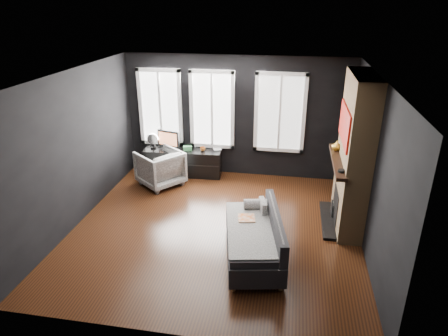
% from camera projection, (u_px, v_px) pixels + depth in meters
% --- Properties ---
extents(floor, '(5.00, 5.00, 0.00)m').
position_uv_depth(floor, '(216.00, 228.00, 7.14)').
color(floor, black).
rests_on(floor, ground).
extents(ceiling, '(5.00, 5.00, 0.00)m').
position_uv_depth(ceiling, '(214.00, 76.00, 6.08)').
color(ceiling, white).
rests_on(ceiling, ground).
extents(wall_back, '(5.00, 0.02, 2.70)m').
position_uv_depth(wall_back, '(237.00, 117.00, 8.87)').
color(wall_back, black).
rests_on(wall_back, ground).
extents(wall_left, '(0.02, 5.00, 2.70)m').
position_uv_depth(wall_left, '(75.00, 149.00, 7.00)').
color(wall_left, black).
rests_on(wall_left, ground).
extents(wall_right, '(0.02, 5.00, 2.70)m').
position_uv_depth(wall_right, '(372.00, 168.00, 6.21)').
color(wall_right, black).
rests_on(wall_right, ground).
extents(windows, '(4.00, 0.16, 1.76)m').
position_uv_depth(windows, '(216.00, 70.00, 8.50)').
color(windows, white).
rests_on(windows, wall_back).
extents(fireplace, '(0.70, 1.62, 2.70)m').
position_uv_depth(fireplace, '(354.00, 154.00, 6.78)').
color(fireplace, '#93724C').
rests_on(fireplace, floor).
extents(sofa, '(1.21, 1.92, 0.77)m').
position_uv_depth(sofa, '(253.00, 236.00, 6.21)').
color(sofa, black).
rests_on(sofa, floor).
extents(stripe_pillow, '(0.16, 0.34, 0.33)m').
position_uv_depth(stripe_pillow, '(263.00, 209.00, 6.63)').
color(stripe_pillow, gray).
rests_on(stripe_pillow, sofa).
extents(armchair, '(1.14, 1.15, 0.86)m').
position_uv_depth(armchair, '(160.00, 166.00, 8.65)').
color(armchair, white).
rests_on(armchair, floor).
extents(media_console, '(1.79, 0.64, 0.61)m').
position_uv_depth(media_console, '(183.00, 161.00, 9.24)').
color(media_console, black).
rests_on(media_console, floor).
extents(monitor, '(0.56, 0.25, 0.49)m').
position_uv_depth(monitor, '(168.00, 139.00, 9.05)').
color(monitor, black).
rests_on(monitor, media_console).
extents(desk_fan, '(0.26, 0.26, 0.37)m').
position_uv_depth(desk_fan, '(153.00, 141.00, 9.11)').
color(desk_fan, '#A0A0A0').
rests_on(desk_fan, media_console).
extents(mug, '(0.13, 0.11, 0.12)m').
position_uv_depth(mug, '(203.00, 148.00, 9.00)').
color(mug, '#C86822').
rests_on(mug, media_console).
extents(book, '(0.17, 0.08, 0.24)m').
position_uv_depth(book, '(213.00, 144.00, 9.06)').
color(book, gray).
rests_on(book, media_console).
extents(storage_box, '(0.22, 0.17, 0.11)m').
position_uv_depth(storage_box, '(188.00, 148.00, 9.02)').
color(storage_box, '#32723F').
rests_on(storage_box, media_console).
extents(mantel_vase, '(0.23, 0.24, 0.18)m').
position_uv_depth(mantel_vase, '(337.00, 146.00, 7.24)').
color(mantel_vase, '#C47A25').
rests_on(mantel_vase, fireplace).
extents(mantel_clock, '(0.15, 0.15, 0.04)m').
position_uv_depth(mantel_clock, '(341.00, 171.00, 6.36)').
color(mantel_clock, black).
rests_on(mantel_clock, fireplace).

